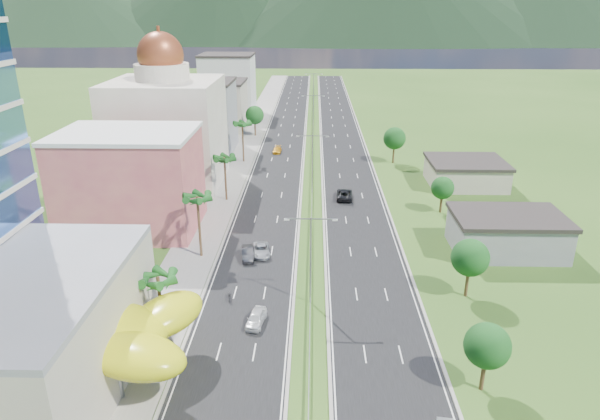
{
  "coord_description": "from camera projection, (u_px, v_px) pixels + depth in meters",
  "views": [
    {
      "loc": [
        0.24,
        -45.64,
        33.58
      ],
      "look_at": [
        -1.56,
        22.46,
        7.0
      ],
      "focal_mm": 32.0,
      "sensor_mm": 36.0,
      "label": 1
    }
  ],
  "objects": [
    {
      "name": "leafy_tree_rd",
      "position": [
        395.0,
        138.0,
        117.43
      ],
      "size": [
        4.9,
        4.9,
        8.05
      ],
      "color": "#47301C",
      "rests_on": "ground"
    },
    {
      "name": "road_left",
      "position": [
        284.0,
        140.0,
        138.71
      ],
      "size": [
        11.0,
        260.0,
        0.04
      ],
      "primitive_type": "cube",
      "color": "black",
      "rests_on": "ground"
    },
    {
      "name": "leafy_tree_rb",
      "position": [
        470.0,
        258.0,
        63.54
      ],
      "size": [
        4.55,
        4.55,
        7.47
      ],
      "color": "#47301C",
      "rests_on": "ground"
    },
    {
      "name": "domed_building",
      "position": [
        167.0,
        126.0,
        102.5
      ],
      "size": [
        20.0,
        20.0,
        28.7
      ],
      "color": "beige",
      "rests_on": "ground"
    },
    {
      "name": "leafy_tree_rc",
      "position": [
        443.0,
        188.0,
        89.83
      ],
      "size": [
        3.85,
        3.85,
        6.33
      ],
      "color": "#47301C",
      "rests_on": "ground"
    },
    {
      "name": "midrise_beige",
      "position": [
        216.0,
        107.0,
        148.01
      ],
      "size": [
        16.0,
        15.0,
        13.0
      ],
      "primitive_type": "cube",
      "color": "#B1A491",
      "rests_on": "ground"
    },
    {
      "name": "road_right",
      "position": [
        342.0,
        141.0,
        138.34
      ],
      "size": [
        11.0,
        260.0,
        0.04
      ],
      "primitive_type": "cube",
      "color": "black",
      "rests_on": "ground"
    },
    {
      "name": "shed_near",
      "position": [
        507.0,
        235.0,
        76.4
      ],
      "size": [
        15.0,
        10.0,
        5.0
      ],
      "primitive_type": "cube",
      "color": "gray",
      "rests_on": "ground"
    },
    {
      "name": "car_dark_left",
      "position": [
        248.0,
        253.0,
        74.68
      ],
      "size": [
        2.31,
        4.87,
        1.54
      ],
      "primitive_type": "imported",
      "rotation": [
        0.0,
        0.0,
        0.15
      ],
      "color": "black",
      "rests_on": "road_left"
    },
    {
      "name": "streetlight_median_c",
      "position": [
        312.0,
        157.0,
        98.83
      ],
      "size": [
        6.04,
        0.25,
        11.0
      ],
      "color": "gray",
      "rests_on": "ground"
    },
    {
      "name": "ground",
      "position": [
        309.0,
        353.0,
        54.72
      ],
      "size": [
        500.0,
        500.0,
        0.0
      ],
      "primitive_type": "plane",
      "color": "#2D5119",
      "rests_on": "ground"
    },
    {
      "name": "lime_canopy",
      "position": [
        95.0,
        331.0,
        49.66
      ],
      "size": [
        18.0,
        15.0,
        7.4
      ],
      "color": "#CACB13",
      "rests_on": "ground"
    },
    {
      "name": "leafy_tree_ra",
      "position": [
        487.0,
        346.0,
        47.93
      ],
      "size": [
        4.2,
        4.2,
        6.9
      ],
      "color": "#47301C",
      "rests_on": "ground"
    },
    {
      "name": "leafy_tree_lfar",
      "position": [
        255.0,
        115.0,
        141.54
      ],
      "size": [
        4.9,
        4.9,
        8.05
      ],
      "color": "#47301C",
      "rests_on": "ground"
    },
    {
      "name": "shed_far",
      "position": [
        466.0,
        174.0,
        104.4
      ],
      "size": [
        14.0,
        12.0,
        4.4
      ],
      "primitive_type": "cube",
      "color": "#B1A491",
      "rests_on": "ground"
    },
    {
      "name": "palm_tree_e",
      "position": [
        242.0,
        125.0,
        117.27
      ],
      "size": [
        3.6,
        3.6,
        9.4
      ],
      "color": "#47301C",
      "rests_on": "ground"
    },
    {
      "name": "palm_tree_c",
      "position": [
        197.0,
        200.0,
        72.49
      ],
      "size": [
        3.6,
        3.6,
        9.6
      ],
      "color": "#47301C",
      "rests_on": "ground"
    },
    {
      "name": "streetlight_median_e",
      "position": [
        314.0,
        86.0,
        182.64
      ],
      "size": [
        6.04,
        0.25,
        11.0
      ],
      "color": "gray",
      "rests_on": "ground"
    },
    {
      "name": "mountain_ridge",
      "position": [
        382.0,
        43.0,
        472.31
      ],
      "size": [
        860.0,
        140.0,
        90.0
      ],
      "primitive_type": null,
      "color": "black",
      "rests_on": "ground"
    },
    {
      "name": "palm_tree_d",
      "position": [
        225.0,
        160.0,
        94.26
      ],
      "size": [
        3.6,
        3.6,
        8.6
      ],
      "color": "#47301C",
      "rests_on": "ground"
    },
    {
      "name": "palm_tree_b",
      "position": [
        158.0,
        281.0,
        54.39
      ],
      "size": [
        3.6,
        3.6,
        8.1
      ],
      "color": "#47301C",
      "rests_on": "ground"
    },
    {
      "name": "median_guardrail",
      "position": [
        313.0,
        157.0,
        121.53
      ],
      "size": [
        0.1,
        216.06,
        0.76
      ],
      "color": "gray",
      "rests_on": "ground"
    },
    {
      "name": "sidewalk_left",
      "position": [
        248.0,
        140.0,
        138.93
      ],
      "size": [
        7.0,
        260.0,
        0.12
      ],
      "primitive_type": "cube",
      "color": "gray",
      "rests_on": "ground"
    },
    {
      "name": "car_dark_far_right",
      "position": [
        344.0,
        194.0,
        97.4
      ],
      "size": [
        3.07,
        6.1,
        1.66
      ],
      "primitive_type": "imported",
      "rotation": [
        0.0,
        0.0,
        3.09
      ],
      "color": "black",
      "rests_on": "road_right"
    },
    {
      "name": "motorcycle",
      "position": [
        230.0,
        295.0,
        64.3
      ],
      "size": [
        0.96,
        2.18,
        1.35
      ],
      "primitive_type": "imported",
      "rotation": [
        0.0,
        0.0,
        0.16
      ],
      "color": "black",
      "rests_on": "road_left"
    },
    {
      "name": "car_yellow_far_left",
      "position": [
        277.0,
        150.0,
        127.2
      ],
      "size": [
        1.97,
        4.56,
        1.31
      ],
      "primitive_type": "imported",
      "rotation": [
        0.0,
        0.0,
        -0.03
      ],
      "color": "gold",
      "rests_on": "road_left"
    },
    {
      "name": "car_white_near_left",
      "position": [
        256.0,
        318.0,
        59.4
      ],
      "size": [
        2.36,
        4.54,
        1.48
      ],
      "primitive_type": "imported",
      "rotation": [
        0.0,
        0.0,
        -0.15
      ],
      "color": "silver",
      "rests_on": "road_left"
    },
    {
      "name": "pink_shophouse",
      "position": [
        131.0,
        183.0,
        82.48
      ],
      "size": [
        20.0,
        15.0,
        15.0
      ],
      "primitive_type": "cube",
      "color": "#B44A57",
      "rests_on": "ground"
    },
    {
      "name": "streetlight_median_b",
      "position": [
        311.0,
        251.0,
        61.57
      ],
      "size": [
        6.04,
        0.25,
        11.0
      ],
      "color": "gray",
      "rests_on": "ground"
    },
    {
      "name": "midrise_grey",
      "position": [
        200.0,
        117.0,
        126.97
      ],
      "size": [
        16.0,
        15.0,
        16.0
      ],
      "primitive_type": "cube",
      "color": "gray",
      "rests_on": "ground"
    },
    {
      "name": "car_silver_mid_left",
      "position": [
        261.0,
        250.0,
        75.78
      ],
      "size": [
        2.96,
        5.23,
        1.38
      ],
      "primitive_type": "imported",
      "rotation": [
        0.0,
        0.0,
        0.14
      ],
      "color": "#9B9EA3",
      "rests_on": "road_left"
    },
    {
      "name": "midrise_white",
      "position": [
        228.0,
        85.0,
        168.52
      ],
      "size": [
        16.0,
        15.0,
        18.0
      ],
      "primitive_type": "cube",
      "color": "silver",
      "rests_on": "ground"
    },
    {
      "name": "streetlight_median_d",
      "position": [
        313.0,
        111.0,
        140.73
      ],
      "size": [
        6.04,
        0.25,
        11.0
      ],
      "color": "gray",
      "rests_on": "ground"
    }
  ]
}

